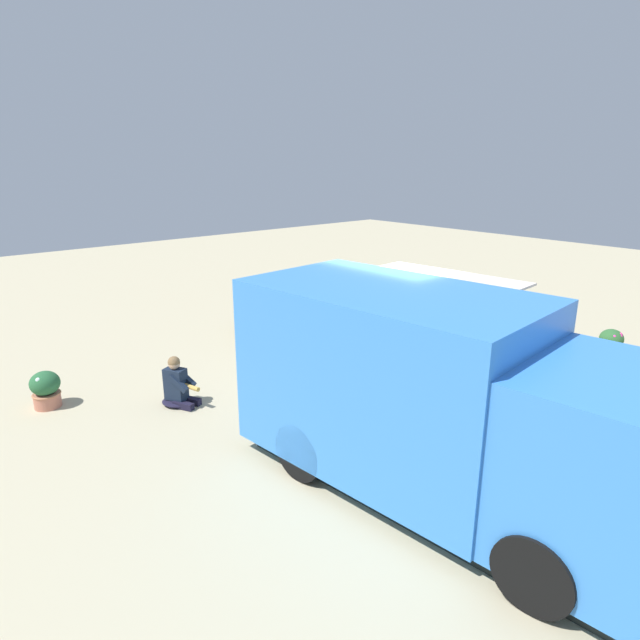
% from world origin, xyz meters
% --- Properties ---
extents(ground_plane, '(40.00, 40.00, 0.00)m').
position_xyz_m(ground_plane, '(0.00, 0.00, 0.00)').
color(ground_plane, '#B9AD8A').
extents(food_truck, '(2.86, 5.24, 2.43)m').
position_xyz_m(food_truck, '(1.74, 1.98, 1.18)').
color(food_truck, '#3884DF').
rests_on(food_truck, ground_plane).
extents(person_customer, '(0.62, 0.77, 0.85)m').
position_xyz_m(person_customer, '(2.97, -2.21, 0.32)').
color(person_customer, black).
rests_on(person_customer, ground_plane).
extents(planter_flowering_near, '(0.47, 0.47, 0.62)m').
position_xyz_m(planter_flowering_near, '(4.64, -3.55, 0.32)').
color(planter_flowering_near, '#BF7057').
rests_on(planter_flowering_near, ground_plane).
extents(planter_flowering_far, '(0.44, 0.44, 0.71)m').
position_xyz_m(planter_flowering_far, '(-4.35, 1.66, 0.39)').
color(planter_flowering_far, '#415547').
rests_on(planter_flowering_far, ground_plane).
extents(plaza_bench, '(0.72, 1.89, 0.47)m').
position_xyz_m(plaza_bench, '(-0.13, -4.15, 0.36)').
color(plaza_bench, brown).
rests_on(plaza_bench, ground_plane).
extents(trash_bin, '(0.51, 0.51, 0.96)m').
position_xyz_m(trash_bin, '(-3.02, -3.51, 0.48)').
color(trash_bin, '#255927').
rests_on(trash_bin, ground_plane).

